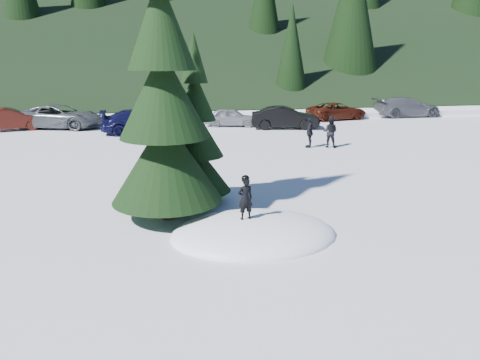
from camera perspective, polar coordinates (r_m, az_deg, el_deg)
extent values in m
plane|color=white|center=(12.64, 1.70, -6.73)|extent=(200.00, 200.00, 0.00)
ellipsoid|color=white|center=(12.64, 1.70, -6.73)|extent=(4.48, 3.52, 0.96)
cylinder|color=black|center=(13.85, -8.82, -1.88)|extent=(0.38, 0.38, 1.40)
cone|color=black|center=(13.58, -9.00, 2.54)|extent=(3.20, 3.20, 2.46)
cone|color=black|center=(13.31, -9.33, 10.38)|extent=(2.54, 2.54, 2.46)
cone|color=black|center=(13.30, -9.69, 18.39)|extent=(1.88, 1.88, 2.46)
cylinder|color=black|center=(15.31, -5.25, -0.92)|extent=(0.26, 0.26, 1.00)
cone|color=black|center=(15.14, -5.31, 1.48)|extent=(2.20, 2.20, 1.52)
cone|color=black|center=(14.92, -5.42, 5.78)|extent=(1.75, 1.75, 1.52)
cone|color=black|center=(14.78, -5.53, 10.19)|extent=(1.29, 1.29, 1.52)
cone|color=black|center=(14.73, -5.64, 14.65)|extent=(0.84, 0.84, 1.52)
imported|color=black|center=(12.24, 0.66, -2.28)|extent=(0.45, 0.34, 1.13)
imported|color=black|center=(24.96, 10.93, 5.78)|extent=(0.99, 0.92, 1.62)
imported|color=black|center=(24.75, 8.49, 5.75)|extent=(0.74, 1.00, 1.58)
imported|color=#3A100A|center=(33.58, -26.26, 6.66)|extent=(4.62, 2.71, 1.44)
imported|color=#54575C|center=(33.33, -21.14, 7.23)|extent=(6.07, 4.13, 1.54)
imported|color=#0E0E33|center=(29.58, -11.71, 6.99)|extent=(5.16, 2.26, 1.48)
imported|color=gray|center=(32.08, -1.09, 7.68)|extent=(3.86, 2.29, 1.23)
imported|color=black|center=(31.08, 5.52, 7.58)|extent=(4.62, 2.34, 1.45)
imported|color=#40150B|center=(36.23, 11.72, 8.23)|extent=(4.91, 3.03, 1.27)
imported|color=#4F5257|center=(39.37, 19.66, 8.39)|extent=(5.31, 2.21, 1.54)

